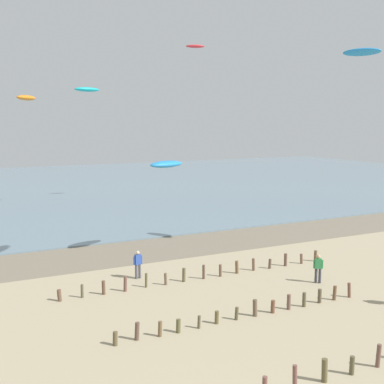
% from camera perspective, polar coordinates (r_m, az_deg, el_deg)
% --- Properties ---
extents(wet_sand_strip, '(120.00, 6.48, 0.01)m').
position_cam_1_polar(wet_sand_strip, '(35.53, -13.13, -7.48)').
color(wet_sand_strip, '#7A6D59').
rests_on(wet_sand_strip, ground).
extents(sea, '(160.00, 70.00, 0.10)m').
position_cam_1_polar(sea, '(72.64, -20.17, 0.19)').
color(sea, slate).
rests_on(sea, ground).
extents(groyne_near, '(13.20, 0.35, 0.96)m').
position_cam_1_polar(groyne_near, '(20.93, 18.95, -17.81)').
color(groyne_near, brown).
rests_on(groyne_near, ground).
extents(groyne_mid, '(13.32, 0.34, 0.84)m').
position_cam_1_polar(groyne_mid, '(24.83, 6.59, -13.34)').
color(groyne_mid, brown).
rests_on(groyne_mid, ground).
extents(groyne_far, '(17.38, 0.34, 0.87)m').
position_cam_1_polar(groyne_far, '(30.45, 1.75, -9.16)').
color(groyne_far, brown).
rests_on(groyne_far, ground).
extents(person_mid_beach, '(0.49, 0.38, 1.71)m').
position_cam_1_polar(person_mid_beach, '(30.34, 14.27, -8.42)').
color(person_mid_beach, '#383842').
rests_on(person_mid_beach, ground).
extents(person_left_flank, '(0.57, 0.25, 1.71)m').
position_cam_1_polar(person_left_flank, '(30.40, -6.23, -8.18)').
color(person_left_flank, '#4C4C56').
rests_on(person_left_flank, ground).
extents(kite_aloft_0, '(2.23, 1.34, 0.40)m').
position_cam_1_polar(kite_aloft_0, '(58.16, 0.37, 16.38)').
color(kite_aloft_0, red).
extents(kite_aloft_1, '(3.06, 3.55, 0.57)m').
position_cam_1_polar(kite_aloft_1, '(57.60, -18.48, 10.22)').
color(kite_aloft_1, orange).
extents(kite_aloft_3, '(2.15, 2.68, 0.69)m').
position_cam_1_polar(kite_aloft_3, '(37.12, 18.91, 14.95)').
color(kite_aloft_3, '#2384D1').
extents(kite_aloft_5, '(3.09, 1.90, 0.55)m').
position_cam_1_polar(kite_aloft_5, '(35.04, -2.96, 3.21)').
color(kite_aloft_5, '#2384D1').
extents(kite_aloft_7, '(3.05, 1.63, 0.52)m').
position_cam_1_polar(kite_aloft_7, '(54.50, -11.96, 11.43)').
color(kite_aloft_7, '#19B2B7').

